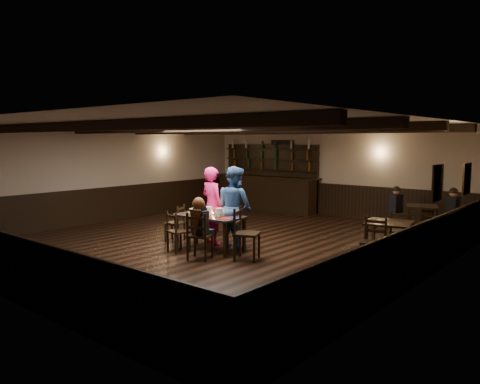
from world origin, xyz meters
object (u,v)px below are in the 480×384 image
Objects in this scene: chair_near_right at (198,232)px; chair_near_left at (175,229)px; woman_pink at (212,206)px; bar_counter at (267,188)px; man_blue at (235,207)px; cake at (195,211)px; dining_table at (209,219)px.

chair_near_left is at bearing 168.89° from chair_near_right.
bar_counter is (-2.20, 5.04, -0.15)m from woman_pink.
man_blue reaches higher than woman_pink.
chair_near_left is 0.91× the size of chair_near_right.
cake is 0.08× the size of bar_counter.
cake is (-0.13, -0.42, -0.08)m from woman_pink.
chair_near_left is 0.72m from cake.
woman_pink is at bearing 122.38° from chair_near_right.
dining_table is at bearing 136.64° from woman_pink.
chair_near_left is 0.86m from chair_near_right.
man_blue is at bearing -60.57° from bar_counter.
chair_near_left is 0.22× the size of bar_counter.
chair_near_right is 0.24× the size of bar_counter.
dining_table is 0.75m from chair_near_left.
man_blue reaches higher than cake.
chair_near_right is at bearing -64.57° from bar_counter.
woman_pink is 0.98× the size of man_blue.
dining_table is 5.12× the size of cake.
bar_counter is at bearing 109.32° from chair_near_left.
woman_pink is at bearing 87.01° from chair_near_left.
dining_table is at bearing -65.06° from bar_counter.
chair_near_left is at bearing 68.68° from man_blue.
chair_near_right is 3.16× the size of cake.
bar_counter is (-2.07, 5.46, -0.07)m from cake.
dining_table is 0.87× the size of woman_pink.
chair_near_right reaches higher than chair_near_left.
chair_near_left is at bearing -125.81° from dining_table.
woman_pink is (0.06, 1.07, 0.37)m from chair_near_left.
bar_counter reaches higher than man_blue.
chair_near_left is at bearing -83.71° from cake.
dining_table is 1.62× the size of chair_near_right.
dining_table is at bearing 118.84° from chair_near_right.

